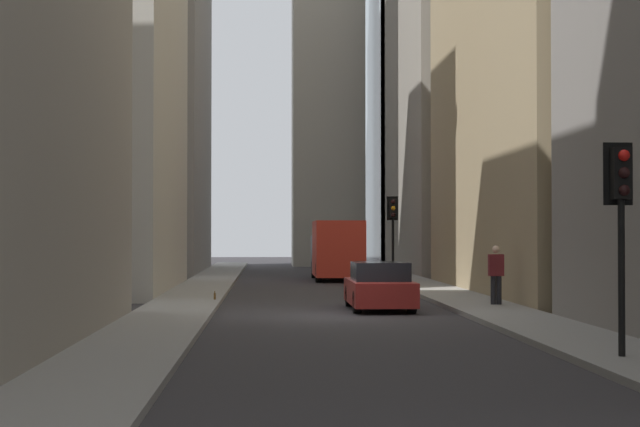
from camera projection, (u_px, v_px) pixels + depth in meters
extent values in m
plane|color=#302D30|center=(337.00, 316.00, 27.47)|extent=(135.00, 135.00, 0.00)
cube|color=gray|center=(172.00, 314.00, 27.24)|extent=(90.00, 2.20, 0.14)
cube|color=gray|center=(500.00, 313.00, 27.70)|extent=(90.00, 2.20, 0.14)
cube|color=gray|center=(483.00, 24.00, 58.66)|extent=(17.88, 10.00, 28.95)
cube|color=gray|center=(117.00, 1.00, 57.65)|extent=(14.97, 10.00, 31.15)
cube|color=#B7B2A5|center=(327.00, 97.00, 69.89)|extent=(4.86, 4.86, 23.49)
cube|color=red|center=(338.00, 248.00, 47.59)|extent=(4.60, 2.25, 2.60)
cube|color=#38383D|center=(334.00, 254.00, 50.77)|extent=(1.90, 2.25, 1.90)
cube|color=black|center=(334.00, 242.00, 50.79)|extent=(1.92, 2.09, 0.64)
cylinder|color=black|center=(353.00, 269.00, 50.81)|extent=(0.88, 0.28, 0.88)
cylinder|color=black|center=(314.00, 269.00, 50.71)|extent=(0.88, 0.28, 0.88)
cylinder|color=black|center=(362.00, 273.00, 46.22)|extent=(0.88, 0.28, 0.88)
cylinder|color=black|center=(319.00, 273.00, 46.12)|extent=(0.88, 0.28, 0.88)
cube|color=maroon|center=(379.00, 292.00, 29.82)|extent=(4.30, 1.78, 0.70)
cube|color=black|center=(380.00, 271.00, 29.63)|extent=(2.10, 1.58, 0.54)
cylinder|color=black|center=(400.00, 296.00, 31.20)|extent=(0.64, 0.22, 0.64)
cylinder|color=black|center=(349.00, 296.00, 31.12)|extent=(0.64, 0.22, 0.64)
cylinder|color=black|center=(412.00, 302.00, 28.50)|extent=(0.64, 0.22, 0.64)
cylinder|color=black|center=(357.00, 302.00, 28.42)|extent=(0.64, 0.22, 0.64)
cylinder|color=black|center=(621.00, 278.00, 17.42)|extent=(0.12, 0.12, 2.72)
cube|color=black|center=(621.00, 173.00, 17.45)|extent=(0.28, 0.32, 0.90)
cube|color=black|center=(618.00, 174.00, 17.61)|extent=(0.03, 0.52, 1.10)
sphere|color=red|center=(624.00, 155.00, 17.30)|extent=(0.20, 0.20, 0.20)
sphere|color=black|center=(624.00, 173.00, 17.29)|extent=(0.20, 0.20, 0.20)
sphere|color=black|center=(624.00, 190.00, 17.29)|extent=(0.20, 0.20, 0.20)
cylinder|color=black|center=(393.00, 249.00, 46.06)|extent=(0.12, 0.12, 2.82)
cube|color=black|center=(393.00, 208.00, 46.10)|extent=(0.28, 0.32, 0.90)
cube|color=black|center=(392.00, 208.00, 46.25)|extent=(0.03, 0.52, 1.10)
sphere|color=black|center=(393.00, 202.00, 45.94)|extent=(0.20, 0.20, 0.20)
sphere|color=orange|center=(393.00, 208.00, 45.94)|extent=(0.20, 0.20, 0.20)
sphere|color=black|center=(393.00, 215.00, 45.93)|extent=(0.20, 0.20, 0.20)
cylinder|color=black|center=(499.00, 290.00, 30.03)|extent=(0.16, 0.16, 0.85)
cylinder|color=black|center=(493.00, 290.00, 30.03)|extent=(0.16, 0.16, 0.85)
cube|color=maroon|center=(496.00, 265.00, 30.04)|extent=(0.26, 0.44, 0.65)
sphere|color=beige|center=(496.00, 249.00, 30.05)|extent=(0.22, 0.22, 0.22)
cylinder|color=brown|center=(215.00, 296.00, 32.23)|extent=(0.07, 0.07, 0.20)
cylinder|color=brown|center=(215.00, 292.00, 32.24)|extent=(0.03, 0.03, 0.07)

